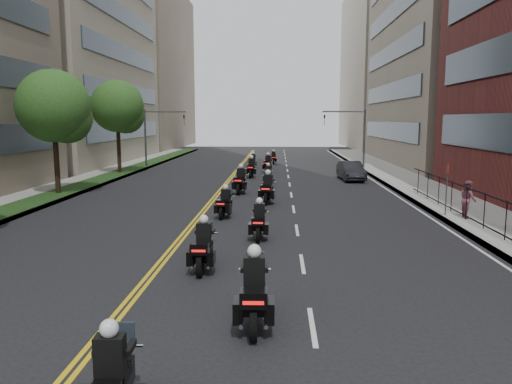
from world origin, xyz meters
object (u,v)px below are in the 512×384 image
motorcycle_3 (259,222)px  motorcycle_5 (268,190)px  motorcycle_4 (225,204)px  motorcycle_10 (253,161)px  motorcycle_6 (241,182)px  motorcycle_11 (274,158)px  motorcycle_7 (268,176)px  motorcycle_9 (268,164)px  motorcycle_1 (254,295)px  motorcycle_2 (203,248)px  parked_sedan (351,171)px  motorcycle_8 (251,169)px  pedestrian_b (468,199)px

motorcycle_3 → motorcycle_5: (0.14, 8.46, 0.10)m
motorcycle_4 → motorcycle_10: 24.68m
motorcycle_6 → motorcycle_11: 21.09m
motorcycle_7 → motorcycle_9: 8.53m
motorcycle_7 → motorcycle_10: size_ratio=1.01×
motorcycle_5 → motorcycle_6: size_ratio=1.00×
motorcycle_10 → motorcycle_5: bearing=-85.2°
motorcycle_9 → motorcycle_4: bearing=-89.3°
motorcycle_1 → motorcycle_9: size_ratio=1.08×
motorcycle_2 → motorcycle_3: 4.54m
motorcycle_1 → motorcycle_9: 33.61m
motorcycle_2 → motorcycle_4: size_ratio=1.10×
motorcycle_5 → motorcycle_10: (-1.88, 20.49, -0.13)m
motorcycle_2 → parked_sedan: size_ratio=0.53×
motorcycle_10 → motorcycle_8: bearing=-88.5°
motorcycle_1 → motorcycle_6: 20.66m
motorcycle_1 → motorcycle_2: size_ratio=1.08×
motorcycle_4 → motorcycle_9: 20.94m
motorcycle_8 → motorcycle_9: bearing=75.5°
motorcycle_1 → parked_sedan: bearing=75.8°
motorcycle_2 → motorcycle_5: motorcycle_5 is taller
motorcycle_5 → motorcycle_6: 4.08m
motorcycle_4 → parked_sedan: 17.19m
motorcycle_5 → motorcycle_11: bearing=95.1°
motorcycle_7 → motorcycle_11: size_ratio=1.02×
motorcycle_8 → pedestrian_b: size_ratio=1.39×
motorcycle_6 → motorcycle_9: 13.12m
motorcycle_1 → motorcycle_11: 41.58m
motorcycle_2 → motorcycle_6: (-0.09, 16.36, 0.05)m
motorcycle_10 → pedestrian_b: bearing=-66.1°
motorcycle_2 → motorcycle_10: (-0.15, 33.20, -0.07)m
motorcycle_7 → motorcycle_10: 12.45m
motorcycle_2 → motorcycle_1: bearing=-67.0°
motorcycle_6 → motorcycle_11: bearing=89.5°
motorcycle_4 → motorcycle_9: size_ratio=0.91×
motorcycle_1 → motorcycle_4: motorcycle_1 is taller
motorcycle_1 → motorcycle_7: 25.08m
motorcycle_1 → motorcycle_3: 8.47m
motorcycle_5 → motorcycle_6: bearing=121.6°
motorcycle_6 → motorcycle_3: bearing=-77.6°
motorcycle_3 → motorcycle_6: motorcycle_6 is taller
motorcycle_6 → motorcycle_7: 4.80m
parked_sedan → motorcycle_6: bearing=-141.7°
motorcycle_2 → motorcycle_3: (1.58, 4.25, -0.04)m
motorcycle_1 → motorcycle_10: motorcycle_1 is taller
motorcycle_7 → pedestrian_b: bearing=-53.1°
motorcycle_1 → parked_sedan: 28.52m
motorcycle_9 → motorcycle_10: (-1.52, 3.80, -0.08)m
motorcycle_3 → motorcycle_8: size_ratio=0.91×
motorcycle_3 → motorcycle_7: motorcycle_3 is taller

